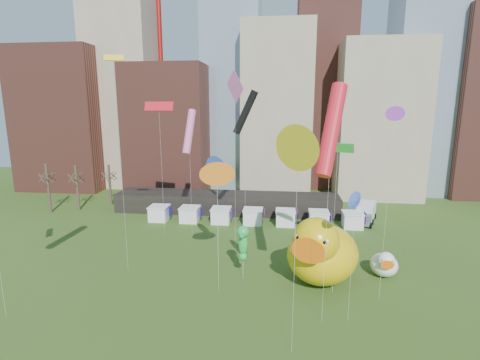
# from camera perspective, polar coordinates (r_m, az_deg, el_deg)

# --- Properties ---
(skyline) EXTENTS (101.00, 23.00, 68.00)m
(skyline) POSITION_cam_1_polar(r_m,az_deg,el_deg) (78.59, 4.62, 14.15)
(skyline) COLOR brown
(skyline) RESTS_ON ground
(pavilion) EXTENTS (38.00, 6.00, 3.20)m
(pavilion) POSITION_cam_1_polar(r_m,az_deg,el_deg) (62.31, -2.09, -3.61)
(pavilion) COLOR black
(pavilion) RESTS_ON ground
(vendor_tents) EXTENTS (33.24, 2.80, 2.40)m
(vendor_tents) POSITION_cam_1_polar(r_m,az_deg,el_deg) (56.18, 2.08, -5.86)
(vendor_tents) COLOR white
(vendor_tents) RESTS_ON ground
(bare_trees) EXTENTS (8.44, 6.44, 8.50)m
(bare_trees) POSITION_cam_1_polar(r_m,az_deg,el_deg) (69.30, -24.22, -1.03)
(bare_trees) COLOR #382B21
(bare_trees) RESTS_ON ground
(big_duck) EXTENTS (9.82, 10.88, 7.59)m
(big_duck) POSITION_cam_1_polar(r_m,az_deg,el_deg) (38.35, 12.71, -10.92)
(big_duck) COLOR #DFB60B
(big_duck) RESTS_ON ground
(small_duck) EXTENTS (3.29, 4.14, 3.05)m
(small_duck) POSITION_cam_1_polar(r_m,az_deg,el_deg) (42.58, 21.86, -12.21)
(small_duck) COLOR white
(small_duck) RESTS_ON ground
(seahorse_green) EXTENTS (1.29, 1.63, 5.93)m
(seahorse_green) POSITION_cam_1_polar(r_m,az_deg,el_deg) (37.88, 0.48, -9.51)
(seahorse_green) COLOR silver
(seahorse_green) RESTS_ON ground
(seahorse_purple) EXTENTS (1.54, 1.74, 5.25)m
(seahorse_purple) POSITION_cam_1_polar(r_m,az_deg,el_deg) (36.78, 14.69, -11.59)
(seahorse_purple) COLOR silver
(seahorse_purple) RESTS_ON ground
(box_truck) EXTENTS (4.49, 7.03, 2.81)m
(box_truck) POSITION_cam_1_polar(r_m,az_deg,el_deg) (60.58, 19.24, -4.88)
(box_truck) COLOR silver
(box_truck) RESTS_ON ground
(kite_0) EXTENTS (2.88, 4.34, 19.83)m
(kite_0) POSITION_cam_1_polar(r_m,az_deg,el_deg) (28.50, 14.25, 7.70)
(kite_0) COLOR silver
(kite_0) RESTS_ON ground
(kite_1) EXTENTS (1.47, 3.61, 17.61)m
(kite_1) POSITION_cam_1_polar(r_m,az_deg,el_deg) (48.60, -8.03, 7.54)
(kite_1) COLOR silver
(kite_1) RESTS_ON ground
(kite_2) EXTENTS (3.07, 1.30, 19.81)m
(kite_2) POSITION_cam_1_polar(r_m,az_deg,el_deg) (41.64, 0.87, 10.63)
(kite_2) COLOR silver
(kite_2) RESTS_ON ground
(kite_4) EXTENTS (1.97, 0.75, 22.99)m
(kite_4) POSITION_cam_1_polar(r_m,az_deg,el_deg) (39.70, -19.27, 17.13)
(kite_4) COLOR silver
(kite_4) RESTS_ON ground
(kite_5) EXTENTS (1.02, 1.28, 11.38)m
(kite_5) POSITION_cam_1_polar(r_m,az_deg,el_deg) (30.13, 17.81, -3.17)
(kite_5) COLOR silver
(kite_5) RESTS_ON ground
(kite_6) EXTENTS (2.19, 1.02, 12.98)m
(kite_6) POSITION_cam_1_polar(r_m,az_deg,el_deg) (33.38, -3.65, 0.96)
(kite_6) COLOR silver
(kite_6) RESTS_ON ground
(kite_7) EXTENTS (1.26, 0.56, 18.01)m
(kite_7) POSITION_cam_1_polar(r_m,az_deg,el_deg) (34.00, 23.24, 9.38)
(kite_7) COLOR silver
(kite_7) RESTS_ON ground
(kite_8) EXTENTS (4.00, 0.90, 18.54)m
(kite_8) POSITION_cam_1_polar(r_m,az_deg,el_deg) (49.49, -12.70, 11.22)
(kite_8) COLOR silver
(kite_8) RESTS_ON ground
(kite_9) EXTENTS (2.19, 2.89, 21.84)m
(kite_9) POSITION_cam_1_polar(r_m,az_deg,el_deg) (39.75, -0.81, 14.19)
(kite_9) COLOR silver
(kite_9) RESTS_ON ground
(kite_11) EXTENTS (3.03, 1.61, 14.43)m
(kite_11) POSITION_cam_1_polar(r_m,az_deg,el_deg) (37.15, 15.22, 4.85)
(kite_11) COLOR silver
(kite_11) RESTS_ON ground
(kite_12) EXTENTS (2.10, 2.73, 16.87)m
(kite_12) POSITION_cam_1_polar(r_m,az_deg,el_deg) (24.19, 9.20, 5.06)
(kite_12) COLOR silver
(kite_12) RESTS_ON ground
(kite_13) EXTENTS (2.06, 2.30, 13.09)m
(kite_13) POSITION_cam_1_polar(r_m,az_deg,el_deg) (36.47, -3.63, 1.66)
(kite_13) COLOR silver
(kite_13) RESTS_ON ground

